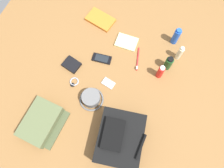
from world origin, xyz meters
The scene contains 15 objects.
ground_plane centered at (0.00, 0.00, -0.01)m, with size 2.64×2.02×0.02m, color brown.
backpack centered at (0.30, 0.18, 0.07)m, with size 0.36×0.32×0.16m.
toiletry_pouch centered at (0.41, -0.30, 0.04)m, with size 0.27×0.23×0.08m.
bucket_hat centered at (0.14, -0.08, 0.03)m, with size 0.16×0.16×0.07m.
deodorant_spray centered at (-0.49, 0.27, 0.07)m, with size 0.05×0.05×0.15m.
lotion_bottle centered at (-0.38, 0.33, 0.06)m, with size 0.04×0.04×0.13m.
shampoo_bottle centered at (-0.28, 0.29, 0.06)m, with size 0.05×0.05×0.13m.
sunscreen_spray centered at (-0.20, 0.26, 0.06)m, with size 0.04×0.04×0.13m.
paperback_novel centered at (-0.44, -0.29, 0.01)m, with size 0.16×0.22×0.02m.
cell_phone centered at (-0.15, -0.15, 0.01)m, with size 0.08×0.14×0.01m.
media_player centered at (-0.01, -0.03, 0.01)m, with size 0.07×0.09×0.01m.
wristwatch centered at (0.08, -0.24, 0.01)m, with size 0.07×0.06×0.01m.
toothbrush centered at (-0.24, 0.09, 0.01)m, with size 0.17×0.06×0.02m.
wallet centered at (-0.03, -0.32, 0.01)m, with size 0.09×0.11×0.02m, color black.
notepad centered at (-0.34, -0.04, 0.01)m, with size 0.11×0.15×0.02m, color beige.
Camera 1 is at (0.43, 0.19, 1.39)m, focal length 34.95 mm.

